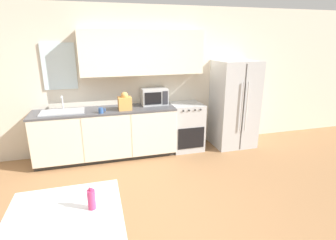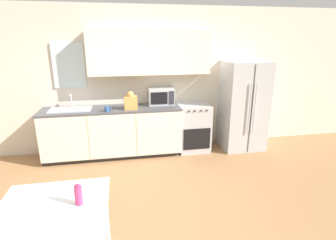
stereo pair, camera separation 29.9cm
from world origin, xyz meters
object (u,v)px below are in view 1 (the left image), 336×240
at_px(refrigerator, 234,104).
at_px(drink_bottle, 91,199).
at_px(oven_range, 186,126).
at_px(coffee_mug, 101,110).
at_px(dining_table, 65,228).
at_px(microwave, 154,97).

xyz_separation_m(refrigerator, drink_bottle, (-2.76, -2.56, -0.03)).
distance_m(oven_range, coffee_mug, 1.69).
relative_size(oven_range, dining_table, 0.94).
height_order(oven_range, microwave, microwave).
distance_m(microwave, dining_table, 3.14).
xyz_separation_m(oven_range, dining_table, (-1.99, -2.67, 0.17)).
bearing_deg(coffee_mug, microwave, 19.16).
height_order(refrigerator, microwave, refrigerator).
bearing_deg(microwave, oven_range, -10.35).
bearing_deg(refrigerator, coffee_mug, -175.99).
xyz_separation_m(oven_range, drink_bottle, (-1.77, -2.61, 0.37)).
bearing_deg(dining_table, oven_range, 53.29).
relative_size(refrigerator, drink_bottle, 7.56).
relative_size(dining_table, drink_bottle, 4.31).
bearing_deg(drink_bottle, coffee_mug, 85.92).
bearing_deg(coffee_mug, oven_range, 8.29).
bearing_deg(oven_range, dining_table, -126.71).
relative_size(microwave, drink_bottle, 2.11).
xyz_separation_m(refrigerator, dining_table, (-2.98, -2.62, -0.23)).
height_order(microwave, drink_bottle, microwave).
distance_m(oven_range, microwave, 0.87).
height_order(oven_range, coffee_mug, coffee_mug).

